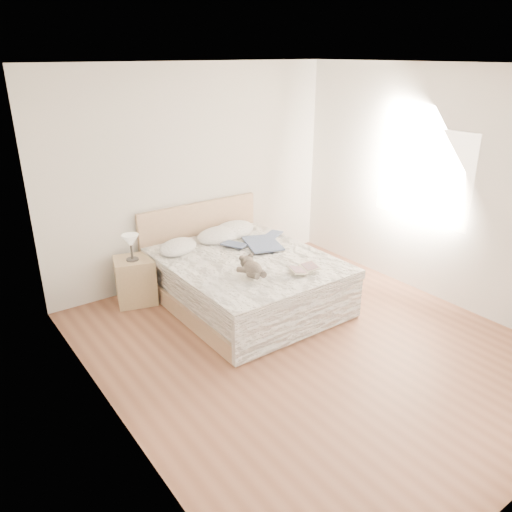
% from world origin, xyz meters
% --- Properties ---
extents(floor, '(4.00, 4.50, 0.00)m').
position_xyz_m(floor, '(0.00, 0.00, 0.00)').
color(floor, brown).
rests_on(floor, ground).
extents(ceiling, '(4.00, 4.50, 0.00)m').
position_xyz_m(ceiling, '(0.00, 0.00, 2.70)').
color(ceiling, white).
rests_on(ceiling, ground).
extents(wall_back, '(4.00, 0.02, 2.70)m').
position_xyz_m(wall_back, '(0.00, 2.25, 1.35)').
color(wall_back, silver).
rests_on(wall_back, ground).
extents(wall_left, '(0.02, 4.50, 2.70)m').
position_xyz_m(wall_left, '(-2.00, 0.00, 1.35)').
color(wall_left, silver).
rests_on(wall_left, ground).
extents(wall_right, '(0.02, 4.50, 2.70)m').
position_xyz_m(wall_right, '(2.00, 0.00, 1.35)').
color(wall_right, silver).
rests_on(wall_right, ground).
extents(window, '(0.02, 1.30, 1.10)m').
position_xyz_m(window, '(1.99, 0.30, 1.45)').
color(window, white).
rests_on(window, wall_right).
extents(bed, '(1.72, 2.14, 1.00)m').
position_xyz_m(bed, '(0.00, 1.19, 0.31)').
color(bed, tan).
rests_on(bed, floor).
extents(nightstand, '(0.54, 0.51, 0.56)m').
position_xyz_m(nightstand, '(-1.03, 1.94, 0.28)').
color(nightstand, tan).
rests_on(nightstand, floor).
extents(table_lamp, '(0.20, 0.20, 0.31)m').
position_xyz_m(table_lamp, '(-1.06, 1.91, 0.78)').
color(table_lamp, '#46403C').
rests_on(table_lamp, nightstand).
extents(pillow_left, '(0.67, 0.61, 0.17)m').
position_xyz_m(pillow_left, '(-0.53, 1.78, 0.64)').
color(pillow_left, white).
rests_on(pillow_left, bed).
extents(pillow_middle, '(0.69, 0.55, 0.19)m').
position_xyz_m(pillow_middle, '(0.09, 1.85, 0.64)').
color(pillow_middle, white).
rests_on(pillow_middle, bed).
extents(pillow_right, '(0.76, 0.65, 0.19)m').
position_xyz_m(pillow_right, '(0.35, 1.91, 0.64)').
color(pillow_right, white).
rests_on(pillow_right, bed).
extents(blouse, '(0.77, 0.80, 0.02)m').
position_xyz_m(blouse, '(0.38, 1.31, 0.63)').
color(blouse, '#3B4A6D').
rests_on(blouse, bed).
extents(photo_book, '(0.29, 0.20, 0.02)m').
position_xyz_m(photo_book, '(-0.54, 1.73, 0.63)').
color(photo_book, silver).
rests_on(photo_book, bed).
extents(childrens_book, '(0.39, 0.32, 0.02)m').
position_xyz_m(childrens_book, '(0.27, 0.43, 0.63)').
color(childrens_book, beige).
rests_on(childrens_book, bed).
extents(teddy_bear, '(0.26, 0.35, 0.18)m').
position_xyz_m(teddy_bear, '(-0.27, 0.60, 0.65)').
color(teddy_bear, '#61564B').
rests_on(teddy_bear, bed).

